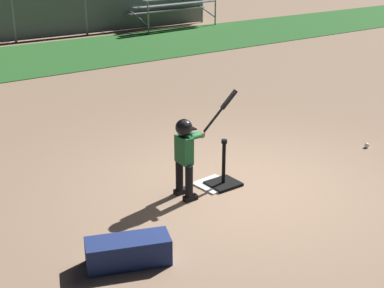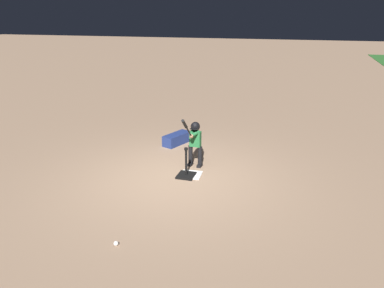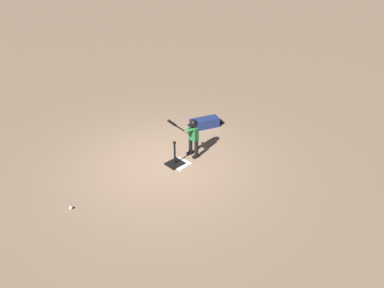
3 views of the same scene
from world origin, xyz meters
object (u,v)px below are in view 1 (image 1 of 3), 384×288
(bleachers_far_right, at_px, (165,11))
(batting_tee, at_px, (223,179))
(batter_child, at_px, (187,148))
(equipment_bag, at_px, (128,251))
(baseball, at_px, (367,145))

(bleachers_far_right, bearing_deg, batting_tee, -120.29)
(batter_child, xyz_separation_m, bleachers_far_right, (7.75, 12.26, -0.09))
(bleachers_far_right, xyz_separation_m, equipment_bag, (-9.11, -13.14, -0.43))
(batting_tee, bearing_deg, bleachers_far_right, 59.71)
(batting_tee, bearing_deg, baseball, -5.43)
(batter_child, distance_m, equipment_bag, 1.70)
(bleachers_far_right, distance_m, equipment_bag, 16.00)
(batter_child, height_order, bleachers_far_right, batter_child)
(batter_child, bearing_deg, equipment_bag, -146.93)
(batting_tee, distance_m, bleachers_far_right, 14.23)
(baseball, xyz_separation_m, equipment_bag, (-4.64, -0.61, 0.10))
(batter_child, height_order, equipment_bag, batter_child)
(bleachers_far_right, height_order, equipment_bag, bleachers_far_right)
(batter_child, relative_size, bleachers_far_right, 0.35)
(batter_child, relative_size, baseball, 17.56)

